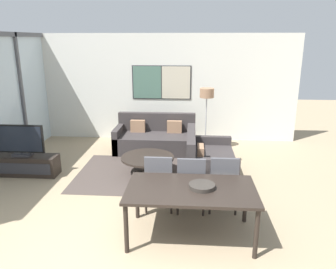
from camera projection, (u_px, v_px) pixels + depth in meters
name	position (u px, v px, depth m)	size (l,w,h in m)	color
wall_back	(160.00, 88.00, 8.71)	(7.23, 0.09, 2.80)	silver
area_rug	(148.00, 174.00, 6.68)	(2.86, 2.04, 0.01)	#473D38
tv_console	(24.00, 165.00, 6.61)	(1.38, 0.40, 0.40)	black
television	(21.00, 141.00, 6.46)	(0.94, 0.20, 0.64)	#2D2D33
sofa_main	(156.00, 139.00, 8.06)	(1.94, 0.95, 0.88)	#383333
sofa_side	(206.00, 162.00, 6.59)	(0.95, 1.55, 0.88)	#383333
coffee_table	(148.00, 161.00, 6.60)	(1.06, 1.06, 0.38)	black
dining_table	(191.00, 193.00, 4.40)	(1.74, 0.98, 0.73)	black
dining_chair_left	(159.00, 180.00, 5.15)	(0.46, 0.46, 0.94)	#4C4C51
dining_chair_centre	(191.00, 182.00, 5.08)	(0.46, 0.46, 0.94)	#4C4C51
dining_chair_right	(223.00, 181.00, 5.11)	(0.46, 0.46, 0.94)	#4C4C51
fruit_bowl	(202.00, 186.00, 4.38)	(0.35, 0.35, 0.06)	#332D28
floor_lamp	(207.00, 98.00, 7.73)	(0.33, 0.33, 1.54)	#2D2D33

